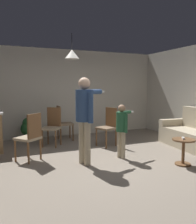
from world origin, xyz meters
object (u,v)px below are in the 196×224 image
side_table_by_couch (183,149)px  person_adult (85,111)px  potted_plant_corner (29,128)px  spare_remote_on_table (183,138)px  person_child (122,125)px  dining_chair_spare (53,125)px  dining_chair_by_counter (30,135)px  dining_chair_near_wall (63,122)px  couch_floral (195,135)px  dining_chair_centre_back (108,125)px

side_table_by_couch → person_adult: (-1.76, 0.82, 0.74)m
potted_plant_corner → spare_remote_on_table: potted_plant_corner is taller
person_child → dining_chair_spare: (-1.12, 1.69, -0.18)m
side_table_by_couch → spare_remote_on_table: spare_remote_on_table is taller
side_table_by_couch → person_child: size_ratio=0.45×
dining_chair_by_counter → person_child: bearing=-56.7°
side_table_by_couch → dining_chair_near_wall: 3.48m
person_adult → person_child: person_adult is taller
couch_floral → dining_chair_centre_back: same height
person_adult → dining_chair_spare: person_adult is taller
person_child → potted_plant_corner: size_ratio=1.70×
person_child → dining_chair_spare: 2.04m
potted_plant_corner → spare_remote_on_table: size_ratio=5.28×
side_table_by_couch → dining_chair_near_wall: dining_chair_near_wall is taller
person_child → dining_chair_near_wall: 2.31m
potted_plant_corner → spare_remote_on_table: bearing=-53.0°
dining_chair_by_counter → dining_chair_near_wall: size_ratio=1.00×
dining_chair_by_counter → dining_chair_spare: size_ratio=1.00×
person_child → person_adult: bearing=-99.0°
dining_chair_centre_back → spare_remote_on_table: bearing=178.5°
person_adult → dining_chair_spare: (-0.25, 1.76, -0.52)m
couch_floral → side_table_by_couch: 1.55m
dining_chair_by_counter → potted_plant_corner: bearing=44.4°
side_table_by_couch → dining_chair_near_wall: (-1.61, 3.07, 0.22)m
person_adult → dining_chair_centre_back: 1.68m
side_table_by_couch → dining_chair_spare: 3.28m
dining_chair_centre_back → side_table_by_couch: bearing=178.7°
dining_chair_near_wall → dining_chair_spare: same height
dining_chair_by_counter → dining_chair_spare: 1.33m
dining_chair_centre_back → potted_plant_corner: dining_chair_centre_back is taller
dining_chair_centre_back → dining_chair_spare: size_ratio=1.00×
person_adult → dining_chair_by_counter: 1.27m
person_child → spare_remote_on_table: person_child is taller
dining_chair_near_wall → dining_chair_spare: bearing=-36.5°
couch_floral → person_adult: person_adult is taller
dining_chair_near_wall → potted_plant_corner: size_ratio=1.46×
side_table_by_couch → dining_chair_centre_back: 2.11m
potted_plant_corner → spare_remote_on_table: 4.19m
couch_floral → dining_chair_near_wall: same height
dining_chair_spare → dining_chair_near_wall: bearing=-94.3°
person_child → dining_chair_spare: size_ratio=1.17×
dining_chair_near_wall → potted_plant_corner: bearing=-103.7°
dining_chair_by_counter → potted_plant_corner: size_ratio=1.46×
person_adult → dining_chair_centre_back: person_adult is taller
person_adult → person_child: 0.94m
spare_remote_on_table → dining_chair_spare: bearing=127.9°
dining_chair_spare → spare_remote_on_table: 3.26m
person_adult → dining_chair_by_counter: bearing=-139.2°
couch_floral → dining_chair_by_counter: size_ratio=1.87×
couch_floral → dining_chair_centre_back: size_ratio=1.87×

